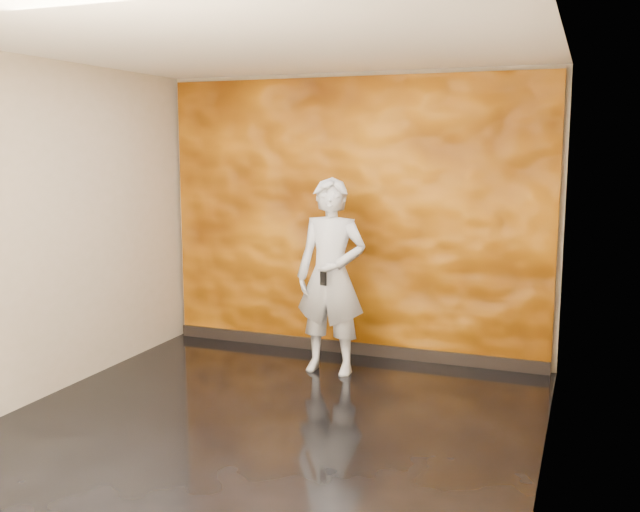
% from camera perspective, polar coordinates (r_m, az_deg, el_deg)
% --- Properties ---
extents(room, '(4.02, 4.02, 2.81)m').
position_cam_1_polar(room, '(5.28, -4.12, 1.26)').
color(room, black).
rests_on(room, ground).
extents(feature_wall, '(3.90, 0.06, 2.75)m').
position_cam_1_polar(feature_wall, '(7.10, 2.59, 3.04)').
color(feature_wall, orange).
rests_on(feature_wall, ground).
extents(baseboard, '(3.90, 0.04, 0.12)m').
position_cam_1_polar(baseboard, '(7.31, 2.42, -7.33)').
color(baseboard, black).
rests_on(baseboard, ground).
extents(man, '(0.66, 0.44, 1.81)m').
position_cam_1_polar(man, '(6.55, 0.89, -1.65)').
color(man, '#9B9FA9').
rests_on(man, ground).
extents(phone, '(0.07, 0.03, 0.12)m').
position_cam_1_polar(phone, '(6.31, 0.26, -1.82)').
color(phone, black).
rests_on(phone, man).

